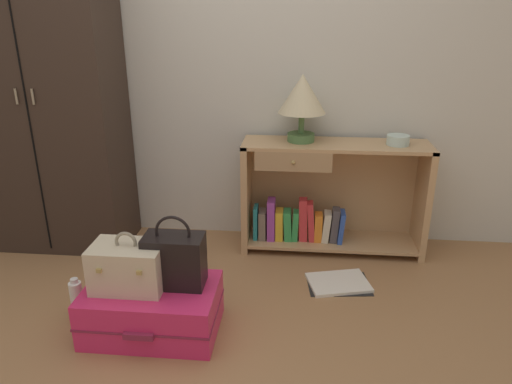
{
  "coord_description": "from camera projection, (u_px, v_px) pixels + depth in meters",
  "views": [
    {
      "loc": [
        0.5,
        -1.65,
        1.49
      ],
      "look_at": [
        0.26,
        0.82,
        0.55
      ],
      "focal_mm": 33.5,
      "sensor_mm": 36.0,
      "label": 1
    }
  ],
  "objects": [
    {
      "name": "bowl",
      "position": [
        398.0,
        140.0,
        2.91
      ],
      "size": [
        0.14,
        0.14,
        0.06
      ],
      "primitive_type": "cylinder",
      "color": "silver",
      "rests_on": "bookshelf"
    },
    {
      "name": "bottle",
      "position": [
        77.0,
        299.0,
        2.46
      ],
      "size": [
        0.06,
        0.06,
        0.22
      ],
      "color": "white",
      "rests_on": "ground_plane"
    },
    {
      "name": "train_case",
      "position": [
        128.0,
        266.0,
        2.27
      ],
      "size": [
        0.34,
        0.23,
        0.29
      ],
      "color": "beige",
      "rests_on": "suitcase_large"
    },
    {
      "name": "suitcase_large",
      "position": [
        152.0,
        309.0,
        2.34
      ],
      "size": [
        0.65,
        0.43,
        0.24
      ],
      "color": "#DB2860",
      "rests_on": "ground_plane"
    },
    {
      "name": "back_wall",
      "position": [
        226.0,
        43.0,
        3.04
      ],
      "size": [
        6.4,
        0.1,
        2.6
      ],
      "primitive_type": "cube",
      "color": "beige",
      "rests_on": "ground_plane"
    },
    {
      "name": "wardrobe",
      "position": [
        45.0,
        90.0,
        2.96
      ],
      "size": [
        0.9,
        0.47,
        2.06
      ],
      "color": "#33261E",
      "rests_on": "ground_plane"
    },
    {
      "name": "handbag",
      "position": [
        175.0,
        260.0,
        2.29
      ],
      "size": [
        0.29,
        0.16,
        0.36
      ],
      "color": "black",
      "rests_on": "suitcase_large"
    },
    {
      "name": "bookshelf",
      "position": [
        324.0,
        199.0,
        3.11
      ],
      "size": [
        1.17,
        0.34,
        0.72
      ],
      "color": "tan",
      "rests_on": "ground_plane"
    },
    {
      "name": "open_book_on_floor",
      "position": [
        338.0,
        283.0,
        2.78
      ],
      "size": [
        0.39,
        0.32,
        0.02
      ],
      "color": "white",
      "rests_on": "ground_plane"
    },
    {
      "name": "table_lamp",
      "position": [
        302.0,
        97.0,
        2.9
      ],
      "size": [
        0.29,
        0.29,
        0.41
      ],
      "color": "#4C7542",
      "rests_on": "bookshelf"
    },
    {
      "name": "ground_plane",
      "position": [
        180.0,
        372.0,
        2.11
      ],
      "size": [
        9.0,
        9.0,
        0.0
      ],
      "primitive_type": "plane",
      "color": "#9E7047"
    }
  ]
}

